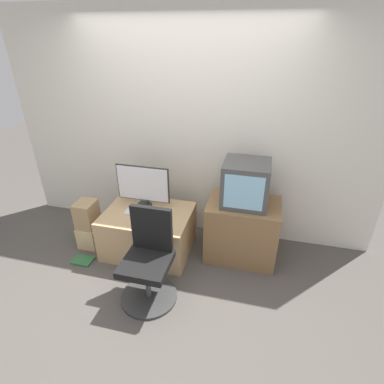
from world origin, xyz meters
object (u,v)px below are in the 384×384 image
(crt_tv, at_px, (246,183))
(office_chair, at_px, (149,264))
(mouse, at_px, (159,216))
(cardboard_box_lower, at_px, (91,235))
(keyboard, at_px, (140,213))
(main_monitor, at_px, (143,186))
(book, at_px, (83,260))

(crt_tv, distance_m, office_chair, 1.27)
(mouse, xyz_separation_m, cardboard_box_lower, (-0.89, -0.03, -0.39))
(mouse, bearing_deg, keyboard, 176.06)
(main_monitor, bearing_deg, keyboard, -84.93)
(office_chair, xyz_separation_m, cardboard_box_lower, (-0.99, 0.57, -0.25))
(main_monitor, distance_m, mouse, 0.40)
(keyboard, distance_m, book, 0.86)
(crt_tv, xyz_separation_m, office_chair, (-0.79, -0.83, -0.54))
(main_monitor, height_order, keyboard, main_monitor)
(keyboard, distance_m, crt_tv, 1.21)
(keyboard, relative_size, crt_tv, 0.76)
(main_monitor, distance_m, book, 1.10)
(cardboard_box_lower, bearing_deg, book, -78.42)
(keyboard, xyz_separation_m, book, (-0.59, -0.36, -0.51))
(office_chair, height_order, cardboard_box_lower, office_chair)
(mouse, relative_size, crt_tv, 0.11)
(keyboard, bearing_deg, cardboard_box_lower, -176.01)
(crt_tv, relative_size, office_chair, 0.51)
(office_chair, xyz_separation_m, book, (-0.93, 0.26, -0.37))
(crt_tv, bearing_deg, main_monitor, -178.12)
(mouse, xyz_separation_m, book, (-0.82, -0.34, -0.51))
(main_monitor, xyz_separation_m, cardboard_box_lower, (-0.64, -0.22, -0.64))
(crt_tv, height_order, book, crt_tv)
(crt_tv, xyz_separation_m, book, (-1.72, -0.57, -0.91))
(office_chair, height_order, book, office_chair)
(crt_tv, relative_size, book, 2.09)
(office_chair, bearing_deg, keyboard, 118.42)
(office_chair, bearing_deg, mouse, 100.04)
(keyboard, distance_m, office_chair, 0.71)
(mouse, relative_size, cardboard_box_lower, 0.19)
(cardboard_box_lower, bearing_deg, keyboard, 3.99)
(keyboard, height_order, crt_tv, crt_tv)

